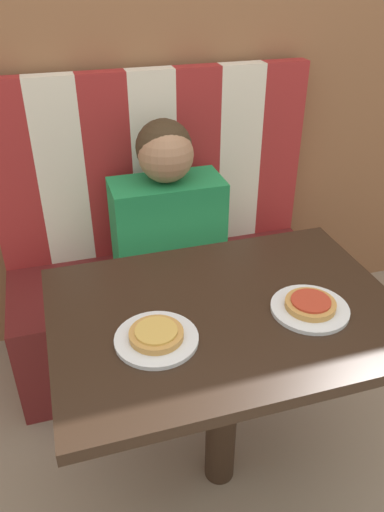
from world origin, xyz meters
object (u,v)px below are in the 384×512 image
(pizza_left, at_px, (156,334))
(pizza_right, at_px, (310,304))
(person, at_px, (167,204))
(plate_right, at_px, (310,309))
(plate_left, at_px, (157,339))

(pizza_left, bearing_deg, pizza_right, 0.00)
(person, xyz_separation_m, plate_right, (0.21, -0.73, -0.01))
(plate_right, height_order, pizza_right, pizza_right)
(plate_right, height_order, pizza_left, pizza_left)
(person, relative_size, pizza_right, 4.49)
(plate_right, relative_size, pizza_right, 1.55)
(plate_left, xyz_separation_m, plate_right, (0.43, 0.00, 0.00))
(plate_right, distance_m, pizza_right, 0.02)
(plate_left, height_order, pizza_right, pizza_right)
(pizza_right, bearing_deg, plate_right, 0.00)
(pizza_left, bearing_deg, person, 73.73)
(plate_left, bearing_deg, pizza_right, 0.00)
(plate_left, relative_size, pizza_right, 1.55)
(plate_right, xyz_separation_m, pizza_right, (-0.00, 0.00, 0.02))
(person, xyz_separation_m, pizza_left, (-0.21, -0.73, 0.01))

